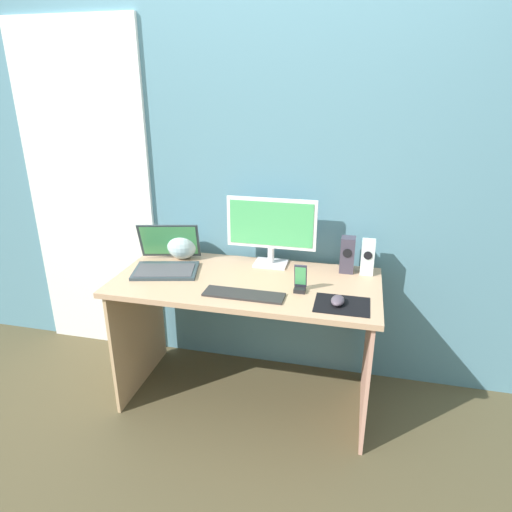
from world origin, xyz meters
TOP-DOWN VIEW (x-y plane):
  - ground_plane at (0.00, 0.00)m, footprint 8.00×8.00m
  - wall_back at (0.00, 0.39)m, footprint 6.00×0.04m
  - door_left at (-1.08, 0.35)m, footprint 0.82×0.02m
  - desk at (0.00, 0.00)m, footprint 1.36×0.65m
  - monitor at (0.08, 0.24)m, footprint 0.49×0.14m
  - speaker_right at (0.60, 0.23)m, footprint 0.07×0.08m
  - speaker_near_monitor at (0.50, 0.23)m, footprint 0.07×0.08m
  - laptop at (-0.46, 0.05)m, footprint 0.40×0.40m
  - fishbowl at (-0.44, 0.22)m, footprint 0.18×0.18m
  - keyboard_external at (0.03, -0.18)m, footprint 0.39×0.12m
  - mousepad at (0.50, -0.17)m, footprint 0.25×0.20m
  - mouse at (0.48, -0.17)m, footprint 0.07×0.10m
  - phone_in_dock at (0.29, -0.07)m, footprint 0.06×0.06m

SIDE VIEW (x-z plane):
  - ground_plane at x=0.00m, z-range 0.00..0.00m
  - desk at x=0.00m, z-range 0.21..0.93m
  - mousepad at x=0.50m, z-range 0.72..0.73m
  - keyboard_external at x=0.03m, z-range 0.72..0.73m
  - mouse at x=0.48m, z-range 0.73..0.76m
  - laptop at x=-0.46m, z-range 0.66..0.89m
  - phone_in_dock at x=0.29m, z-range 0.70..0.84m
  - fishbowl at x=-0.44m, z-range 0.72..0.90m
  - speaker_right at x=0.60m, z-range 0.72..0.91m
  - speaker_near_monitor at x=0.50m, z-range 0.72..0.92m
  - monitor at x=0.08m, z-range 0.75..1.12m
  - door_left at x=-1.08m, z-range 0.00..2.02m
  - wall_back at x=0.00m, z-range 0.00..2.50m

